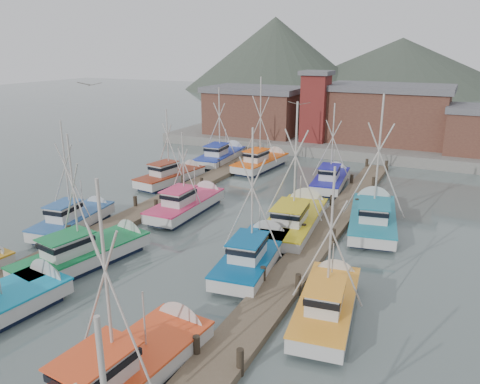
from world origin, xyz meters
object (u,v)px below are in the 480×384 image
at_px(boat_1, 129,368).
at_px(boat_4, 90,252).
at_px(boat_8, 189,203).
at_px(lookout_tower, 315,106).
at_px(boat_12, 263,162).

xyz_separation_m(boat_1, boat_4, (-8.90, 7.50, -0.00)).
bearing_deg(boat_4, boat_8, 97.69).
bearing_deg(boat_4, lookout_tower, 96.62).
distance_m(lookout_tower, boat_8, 26.82).
distance_m(lookout_tower, boat_1, 44.96).
bearing_deg(boat_12, lookout_tower, 83.74).
relative_size(boat_4, boat_8, 1.07).
height_order(boat_1, boat_12, boat_12).
distance_m(boat_1, boat_8, 19.80).
bearing_deg(boat_1, boat_8, 120.43).
relative_size(boat_1, boat_4, 1.02).
xyz_separation_m(boat_1, boat_8, (-8.36, 17.95, -0.01)).
relative_size(lookout_tower, boat_4, 0.93).
xyz_separation_m(lookout_tower, boat_1, (6.31, -44.24, -4.87)).
distance_m(boat_4, boat_8, 10.46).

